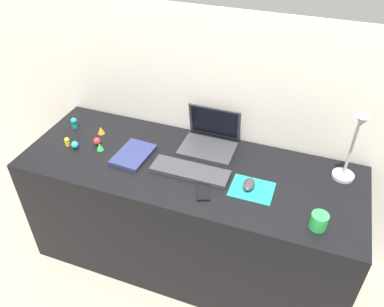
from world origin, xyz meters
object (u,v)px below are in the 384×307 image
(laptop, at_px, (211,137))
(toy_figurine_red, at_px, (97,141))
(coffee_mug, at_px, (319,221))
(mouse, at_px, (249,184))
(notebook_pad, at_px, (133,155))
(cell_phone, at_px, (203,191))
(toy_figurine_teal, at_px, (74,122))
(toy_figurine_green, at_px, (100,147))
(toy_figurine_cyan, at_px, (75,145))
(toy_figurine_yellow, at_px, (67,141))
(keyboard, at_px, (190,171))
(toy_figurine_orange, at_px, (101,130))
(desk_lamp, at_px, (352,150))

(laptop, height_order, toy_figurine_red, laptop)
(laptop, distance_m, coffee_mug, 0.77)
(laptop, distance_m, mouse, 0.40)
(notebook_pad, bearing_deg, coffee_mug, -6.63)
(cell_phone, distance_m, toy_figurine_teal, 0.95)
(toy_figurine_green, bearing_deg, laptop, 24.72)
(cell_phone, xyz_separation_m, toy_figurine_green, (-0.65, 0.13, 0.02))
(mouse, bearing_deg, coffee_mug, -23.11)
(coffee_mug, relative_size, toy_figurine_cyan, 1.75)
(toy_figurine_yellow, distance_m, toy_figurine_green, 0.20)
(keyboard, height_order, toy_figurine_cyan, toy_figurine_cyan)
(mouse, bearing_deg, toy_figurine_green, 178.62)
(toy_figurine_cyan, bearing_deg, toy_figurine_green, 13.92)
(toy_figurine_yellow, bearing_deg, notebook_pad, 5.62)
(toy_figurine_red, bearing_deg, keyboard, -4.97)
(notebook_pad, distance_m, toy_figurine_red, 0.24)
(laptop, xyz_separation_m, cell_phone, (0.09, -0.39, -0.05))
(notebook_pad, distance_m, toy_figurine_teal, 0.48)
(notebook_pad, relative_size, toy_figurine_green, 5.50)
(toy_figurine_orange, bearing_deg, toy_figurine_teal, 179.59)
(toy_figurine_yellow, bearing_deg, desk_lamp, 8.75)
(toy_figurine_red, height_order, toy_figurine_teal, toy_figurine_teal)
(cell_phone, distance_m, toy_figurine_red, 0.71)
(notebook_pad, xyz_separation_m, toy_figurine_yellow, (-0.40, -0.04, 0.02))
(keyboard, xyz_separation_m, toy_figurine_green, (-0.54, 0.01, 0.01))
(toy_figurine_red, relative_size, toy_figurine_teal, 0.67)
(toy_figurine_yellow, bearing_deg, coffee_mug, -5.80)
(mouse, bearing_deg, toy_figurine_teal, 171.55)
(cell_phone, bearing_deg, coffee_mug, -25.52)
(cell_phone, bearing_deg, toy_figurine_red, 145.17)
(mouse, height_order, toy_figurine_orange, toy_figurine_orange)
(desk_lamp, xyz_separation_m, toy_figurine_orange, (-1.36, -0.06, -0.17))
(keyboard, xyz_separation_m, desk_lamp, (0.74, 0.21, 0.18))
(laptop, height_order, keyboard, laptop)
(toy_figurine_yellow, xyz_separation_m, toy_figurine_green, (0.20, 0.03, -0.01))
(keyboard, xyz_separation_m, toy_figurine_cyan, (-0.68, -0.02, 0.01))
(laptop, xyz_separation_m, toy_figurine_cyan, (-0.70, -0.29, -0.03))
(toy_figurine_green, bearing_deg, cell_phone, -11.12)
(notebook_pad, height_order, coffee_mug, coffee_mug)
(toy_figurine_red, bearing_deg, coffee_mug, -9.46)
(mouse, xyz_separation_m, coffee_mug, (0.35, -0.15, 0.02))
(notebook_pad, distance_m, toy_figurine_orange, 0.31)
(toy_figurine_cyan, xyz_separation_m, toy_figurine_teal, (-0.12, 0.18, 0.01))
(toy_figurine_cyan, height_order, toy_figurine_red, same)
(mouse, xyz_separation_m, notebook_pad, (-0.65, 0.03, -0.01))
(laptop, distance_m, toy_figurine_cyan, 0.76)
(toy_figurine_yellow, bearing_deg, mouse, 0.34)
(notebook_pad, bearing_deg, toy_figurine_orange, 158.39)
(toy_figurine_teal, bearing_deg, desk_lamp, 2.08)
(cell_phone, height_order, toy_figurine_teal, toy_figurine_teal)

